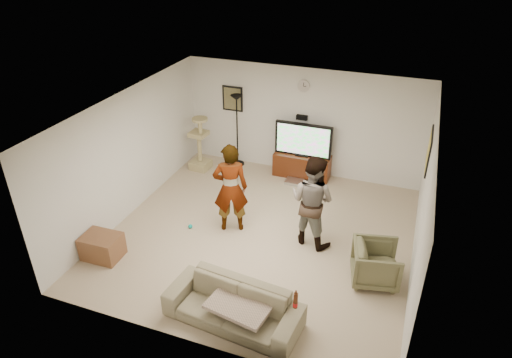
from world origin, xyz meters
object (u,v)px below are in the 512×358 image
(cat_tree, at_px, (199,143))
(sofa, at_px, (233,306))
(tv, at_px, (303,140))
(person_left, at_px, (230,188))
(beer_bottle, at_px, (296,300))
(side_table, at_px, (102,246))
(person_right, at_px, (312,201))
(tv_stand, at_px, (302,166))
(floor_lamp, at_px, (237,131))
(armchair, at_px, (376,264))

(cat_tree, relative_size, sofa, 0.66)
(tv, xyz_separation_m, person_left, (-0.72, -2.50, -0.04))
(beer_bottle, xyz_separation_m, side_table, (-3.68, 0.59, -0.50))
(cat_tree, xyz_separation_m, person_right, (3.19, -1.89, 0.21))
(tv, relative_size, cat_tree, 0.98)
(tv_stand, relative_size, floor_lamp, 0.74)
(armchair, distance_m, side_table, 4.71)
(tv_stand, height_order, cat_tree, cat_tree)
(sofa, distance_m, side_table, 2.81)
(beer_bottle, bearing_deg, tv, 104.05)
(person_right, bearing_deg, cat_tree, -13.87)
(person_right, bearing_deg, beer_bottle, 115.75)
(floor_lamp, distance_m, cat_tree, 0.94)
(tv_stand, relative_size, person_right, 0.74)
(beer_bottle, relative_size, side_table, 0.38)
(tv_stand, height_order, beer_bottle, beer_bottle)
(cat_tree, height_order, person_right, person_right)
(side_table, bearing_deg, person_left, 41.78)
(armchair, bearing_deg, cat_tree, 47.51)
(tv_stand, xyz_separation_m, floor_lamp, (-1.63, 0.04, 0.61))
(sofa, bearing_deg, person_left, 119.31)
(person_left, relative_size, beer_bottle, 7.14)
(cat_tree, distance_m, side_table, 3.65)
(sofa, bearing_deg, armchair, 47.24)
(tv_stand, height_order, person_left, person_left)
(tv, height_order, side_table, tv)
(person_right, bearing_deg, floor_lamp, -27.95)
(tv_stand, height_order, sofa, sofa)
(beer_bottle, distance_m, side_table, 3.76)
(person_right, xyz_separation_m, side_table, (-3.32, -1.73, -0.65))
(sofa, xyz_separation_m, beer_bottle, (0.93, 0.00, 0.42))
(tv, bearing_deg, tv_stand, 180.00)
(cat_tree, bearing_deg, floor_lamp, 34.91)
(tv, height_order, beer_bottle, tv)
(tv_stand, relative_size, armchair, 1.72)
(sofa, distance_m, armchair, 2.46)
(sofa, bearing_deg, tv, 98.59)
(floor_lamp, xyz_separation_m, sofa, (1.88, -4.73, -0.58))
(beer_bottle, height_order, armchair, beer_bottle)
(person_left, distance_m, person_right, 1.53)
(sofa, height_order, beer_bottle, beer_bottle)
(tv_stand, relative_size, side_table, 1.97)
(tv_stand, bearing_deg, floor_lamp, 178.42)
(tv, distance_m, armchair, 3.74)
(cat_tree, height_order, armchair, cat_tree)
(floor_lamp, distance_m, sofa, 5.13)
(tv, xyz_separation_m, sofa, (0.24, -4.69, -0.63))
(person_left, height_order, beer_bottle, person_left)
(cat_tree, bearing_deg, tv_stand, 11.39)
(person_right, height_order, armchair, person_right)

